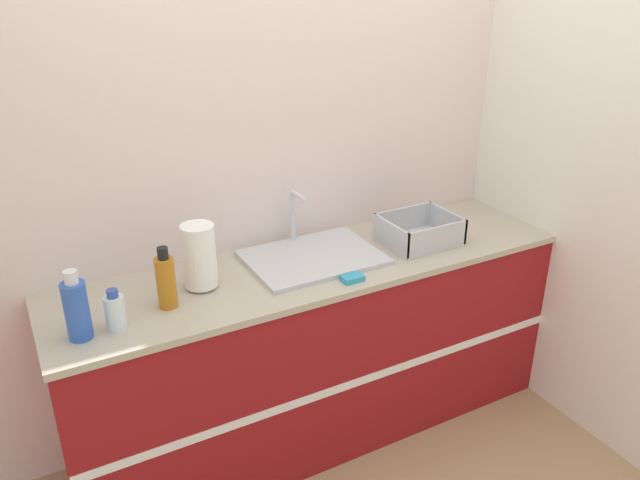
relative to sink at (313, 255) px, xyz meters
name	(u,v)px	position (x,y,z in m)	size (l,w,h in m)	color
ground_plane	(347,462)	(0.00, -0.33, -0.92)	(12.00, 12.00, 0.00)	tan
wall_back	(283,158)	(0.00, 0.28, 0.38)	(4.70, 0.06, 2.60)	silver
wall_right	(525,141)	(1.18, -0.04, 0.38)	(0.06, 2.58, 2.60)	silver
counter_cabinet	(317,349)	(0.00, -0.04, -0.47)	(2.32, 0.60, 0.91)	maroon
sink	(313,255)	(0.00, 0.00, 0.00)	(0.58, 0.43, 0.27)	silver
paper_towel_roll	(199,256)	(-0.52, -0.02, 0.12)	(0.13, 0.13, 0.27)	#4C4C51
dish_rack	(419,234)	(0.52, -0.08, 0.03)	(0.34, 0.28, 0.13)	#B7BABF
bottle_amber	(166,281)	(-0.68, -0.10, 0.09)	(0.07, 0.07, 0.25)	#B26B19
bottle_blue	(77,309)	(-1.01, -0.17, 0.10)	(0.09, 0.09, 0.26)	#2D56B7
bottle_clear	(115,312)	(-0.89, -0.17, 0.05)	(0.07, 0.07, 0.16)	silver
sponge	(352,278)	(0.05, -0.26, 0.00)	(0.09, 0.06, 0.02)	#3399BF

